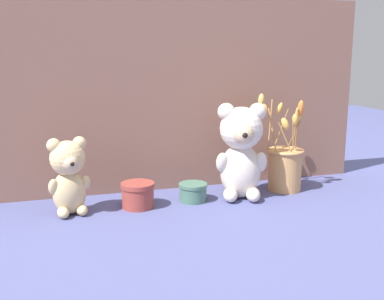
% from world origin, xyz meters
% --- Properties ---
extents(ground_plane, '(4.00, 4.00, 0.00)m').
position_xyz_m(ground_plane, '(0.00, 0.00, 0.00)').
color(ground_plane, '#4C5184').
extents(backdrop_wall, '(1.30, 0.02, 0.63)m').
position_xyz_m(backdrop_wall, '(0.00, 0.17, 0.32)').
color(backdrop_wall, '#845B4C').
rests_on(backdrop_wall, ground).
extents(teddy_bear_large, '(0.17, 0.16, 0.31)m').
position_xyz_m(teddy_bear_large, '(0.15, -0.01, 0.16)').
color(teddy_bear_large, beige).
rests_on(teddy_bear_large, ground).
extents(teddy_bear_medium, '(0.12, 0.11, 0.23)m').
position_xyz_m(teddy_bear_medium, '(-0.37, -0.00, 0.12)').
color(teddy_bear_medium, '#DBBC84').
rests_on(teddy_bear_medium, ground).
extents(flower_vase, '(0.17, 0.15, 0.33)m').
position_xyz_m(flower_vase, '(0.33, 0.03, 0.09)').
color(flower_vase, tan).
rests_on(flower_vase, ground).
extents(decorative_tin_tall, '(0.10, 0.10, 0.08)m').
position_xyz_m(decorative_tin_tall, '(-0.18, 0.00, 0.04)').
color(decorative_tin_tall, '#993D33').
rests_on(decorative_tin_tall, ground).
extents(decorative_tin_short, '(0.09, 0.09, 0.06)m').
position_xyz_m(decorative_tin_short, '(-0.00, 0.01, 0.03)').
color(decorative_tin_short, '#47705B').
rests_on(decorative_tin_short, ground).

